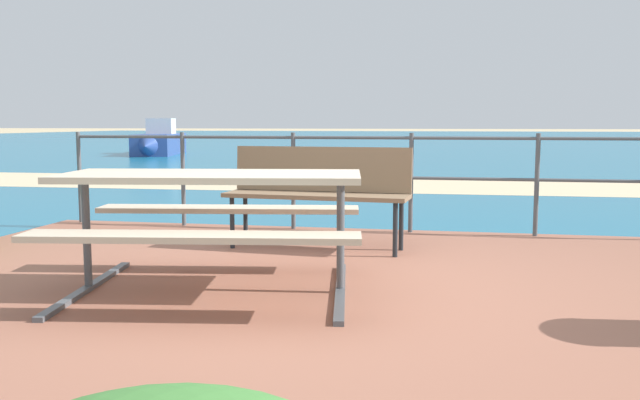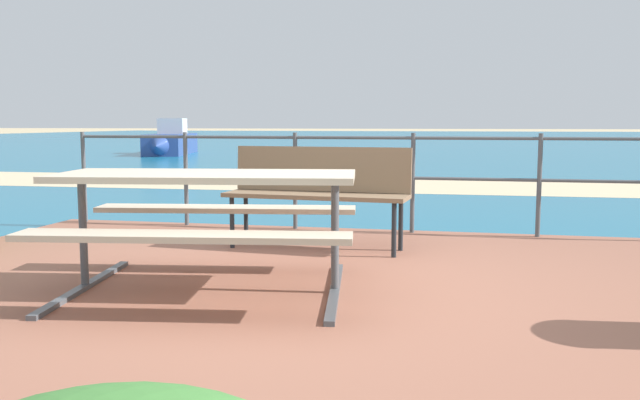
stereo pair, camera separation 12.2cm
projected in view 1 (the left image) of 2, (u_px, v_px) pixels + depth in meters
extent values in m
plane|color=tan|center=(296.00, 299.00, 4.35)|extent=(240.00, 240.00, 0.00)
cube|color=#935B47|center=(296.00, 295.00, 4.35)|extent=(6.40, 5.20, 0.06)
cube|color=#196B8E|center=(435.00, 140.00, 43.37)|extent=(90.00, 90.00, 0.01)
cube|color=beige|center=(396.00, 185.00, 12.26)|extent=(54.05, 4.18, 0.01)
cube|color=#BCAD93|center=(211.00, 176.00, 4.23)|extent=(1.96, 1.03, 0.04)
cube|color=#BCAD93|center=(190.00, 237.00, 3.67)|extent=(1.88, 0.53, 0.04)
cube|color=#BCAD93|center=(229.00, 209.00, 4.85)|extent=(1.88, 0.53, 0.04)
cylinder|color=#4C5156|center=(87.00, 233.00, 4.31)|extent=(0.06, 0.06, 0.74)
cube|color=#4C5156|center=(89.00, 288.00, 4.35)|extent=(0.27, 1.44, 0.03)
cylinder|color=#4C5156|center=(341.00, 235.00, 4.24)|extent=(0.06, 0.06, 0.74)
cube|color=#4C5156|center=(340.00, 290.00, 4.28)|extent=(0.27, 1.44, 0.03)
cube|color=#7A6047|center=(316.00, 196.00, 5.70)|extent=(1.60, 0.53, 0.04)
cube|color=#7A6047|center=(322.00, 169.00, 5.85)|extent=(1.57, 0.19, 0.39)
cylinder|color=#1E2328|center=(232.00, 222.00, 5.77)|extent=(0.04, 0.04, 0.46)
cylinder|color=#1E2328|center=(245.00, 217.00, 6.06)|extent=(0.04, 0.04, 0.46)
cylinder|color=#1E2328|center=(395.00, 229.00, 5.39)|extent=(0.04, 0.04, 0.46)
cylinder|color=#1E2328|center=(401.00, 223.00, 5.68)|extent=(0.04, 0.04, 0.46)
cylinder|color=#4C5156|center=(80.00, 177.00, 7.25)|extent=(0.04, 0.04, 0.97)
cylinder|color=#4C5156|center=(183.00, 179.00, 7.03)|extent=(0.04, 0.04, 0.97)
cylinder|color=#4C5156|center=(293.00, 181.00, 6.81)|extent=(0.04, 0.04, 0.97)
cylinder|color=#4C5156|center=(411.00, 183.00, 6.59)|extent=(0.04, 0.04, 0.97)
cylinder|color=#4C5156|center=(537.00, 185.00, 6.36)|extent=(0.04, 0.04, 0.97)
cylinder|color=#4C5156|center=(351.00, 138.00, 6.65)|extent=(5.90, 0.03, 0.03)
cylinder|color=#4C5156|center=(351.00, 177.00, 6.69)|extent=(5.90, 0.03, 0.03)
cube|color=#2D478C|center=(160.00, 144.00, 24.08)|extent=(2.11, 4.11, 0.72)
cube|color=silver|center=(161.00, 126.00, 24.30)|extent=(1.10, 1.16, 0.55)
cone|color=#2D478C|center=(146.00, 146.00, 21.88)|extent=(0.75, 0.63, 0.65)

